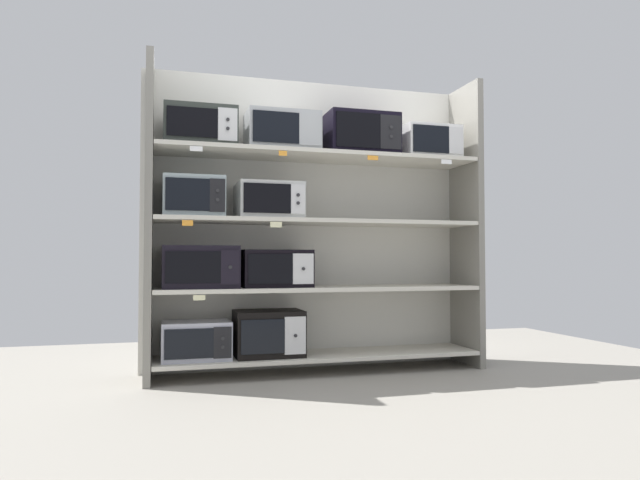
% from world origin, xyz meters
% --- Properties ---
extents(ground, '(6.41, 6.00, 0.02)m').
position_xyz_m(ground, '(0.00, -1.00, -0.01)').
color(ground, gray).
extents(back_panel, '(2.61, 0.04, 2.26)m').
position_xyz_m(back_panel, '(0.00, 0.25, 1.13)').
color(back_panel, beige).
rests_on(back_panel, ground).
extents(upright_left, '(0.05, 0.47, 2.26)m').
position_xyz_m(upright_left, '(-1.24, 0.00, 1.13)').
color(upright_left, gray).
rests_on(upright_left, ground).
extents(upright_right, '(0.05, 0.47, 2.26)m').
position_xyz_m(upright_right, '(1.24, 0.00, 1.13)').
color(upright_right, gray).
rests_on(upright_right, ground).
extents(shelf_0, '(2.41, 0.47, 0.03)m').
position_xyz_m(shelf_0, '(0.00, 0.00, 0.12)').
color(shelf_0, beige).
rests_on(shelf_0, ground).
extents(microwave_0, '(0.48, 0.35, 0.27)m').
position_xyz_m(microwave_0, '(-0.91, -0.00, 0.27)').
color(microwave_0, '#B1B3C3').
rests_on(microwave_0, shelf_0).
extents(microwave_1, '(0.49, 0.37, 0.33)m').
position_xyz_m(microwave_1, '(-0.39, -0.00, 0.30)').
color(microwave_1, black).
rests_on(microwave_1, shelf_0).
extents(shelf_1, '(2.41, 0.47, 0.03)m').
position_xyz_m(shelf_1, '(0.00, 0.00, 0.62)').
color(shelf_1, beige).
extents(microwave_2, '(0.53, 0.39, 0.30)m').
position_xyz_m(microwave_2, '(-0.88, -0.00, 0.79)').
color(microwave_2, black).
rests_on(microwave_2, shelf_1).
extents(microwave_3, '(0.50, 0.35, 0.27)m').
position_xyz_m(microwave_3, '(-0.34, -0.00, 0.77)').
color(microwave_3, black).
rests_on(microwave_3, shelf_1).
extents(price_tag_0, '(0.08, 0.00, 0.04)m').
position_xyz_m(price_tag_0, '(-0.90, -0.24, 0.59)').
color(price_tag_0, beige).
extents(shelf_2, '(2.41, 0.47, 0.03)m').
position_xyz_m(shelf_2, '(0.00, 0.00, 1.12)').
color(shelf_2, beige).
extents(microwave_4, '(0.42, 0.39, 0.29)m').
position_xyz_m(microwave_4, '(-0.94, -0.00, 1.28)').
color(microwave_4, '#96A6AA').
rests_on(microwave_4, shelf_2).
extents(microwave_5, '(0.46, 0.44, 0.26)m').
position_xyz_m(microwave_5, '(-0.40, -0.00, 1.27)').
color(microwave_5, '#BABBB8').
rests_on(microwave_5, shelf_2).
extents(price_tag_1, '(0.07, 0.00, 0.04)m').
position_xyz_m(price_tag_1, '(-0.98, -0.24, 1.08)').
color(price_tag_1, orange).
extents(price_tag_2, '(0.08, 0.00, 0.04)m').
position_xyz_m(price_tag_2, '(-0.38, -0.24, 1.08)').
color(price_tag_2, beige).
extents(shelf_3, '(2.41, 0.47, 0.03)m').
position_xyz_m(shelf_3, '(0.00, 0.00, 1.62)').
color(shelf_3, beige).
extents(microwave_6, '(0.51, 0.35, 0.29)m').
position_xyz_m(microwave_6, '(-0.89, -0.00, 1.78)').
color(microwave_6, '#2D322E').
rests_on(microwave_6, shelf_3).
extents(microwave_7, '(0.53, 0.34, 0.29)m').
position_xyz_m(microwave_7, '(-0.29, -0.00, 1.78)').
color(microwave_7, '#A2A5A7').
rests_on(microwave_7, shelf_3).
extents(microwave_8, '(0.55, 0.38, 0.32)m').
position_xyz_m(microwave_8, '(0.32, -0.00, 1.80)').
color(microwave_8, black).
rests_on(microwave_8, shelf_3).
extents(microwave_9, '(0.45, 0.35, 0.26)m').
position_xyz_m(microwave_9, '(0.90, -0.00, 1.77)').
color(microwave_9, silver).
rests_on(microwave_9, shelf_3).
extents(price_tag_3, '(0.08, 0.00, 0.03)m').
position_xyz_m(price_tag_3, '(-0.93, -0.24, 1.59)').
color(price_tag_3, white).
extents(price_tag_4, '(0.06, 0.00, 0.04)m').
position_xyz_m(price_tag_4, '(-0.34, -0.24, 1.58)').
color(price_tag_4, orange).
extents(price_tag_5, '(0.08, 0.00, 0.03)m').
position_xyz_m(price_tag_5, '(0.34, -0.24, 1.59)').
color(price_tag_5, orange).
extents(price_tag_6, '(0.09, 0.00, 0.03)m').
position_xyz_m(price_tag_6, '(0.93, -0.24, 1.59)').
color(price_tag_6, white).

